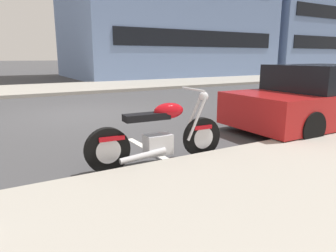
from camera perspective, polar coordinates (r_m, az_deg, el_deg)
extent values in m
plane|color=#3D3D3F|center=(9.05, -14.77, 2.06)|extent=(260.00, 260.00, 0.00)
cube|color=gray|center=(21.44, 11.99, 8.27)|extent=(120.00, 5.00, 0.14)
cube|color=silver|center=(5.25, -2.28, -5.00)|extent=(0.12, 2.20, 0.01)
cylinder|color=black|center=(5.05, 6.19, -2.05)|extent=(0.65, 0.14, 0.64)
cylinder|color=silver|center=(5.05, 6.19, -2.05)|extent=(0.36, 0.14, 0.35)
cylinder|color=black|center=(4.41, -11.04, -4.38)|extent=(0.65, 0.14, 0.64)
cylinder|color=silver|center=(4.41, -11.04, -4.38)|extent=(0.36, 0.14, 0.35)
cube|color=silver|center=(4.68, -1.83, -3.36)|extent=(0.41, 0.28, 0.30)
cube|color=black|center=(4.51, -3.93, 1.70)|extent=(0.69, 0.25, 0.10)
ellipsoid|color=#B20C14|center=(4.65, 0.13, 2.81)|extent=(0.49, 0.26, 0.24)
cube|color=#B20C14|center=(4.38, -10.51, -2.09)|extent=(0.37, 0.20, 0.06)
cube|color=#B20C14|center=(5.00, 6.05, -0.12)|extent=(0.33, 0.18, 0.06)
cylinder|color=silver|center=(4.96, 4.40, 1.45)|extent=(0.34, 0.06, 0.65)
cylinder|color=silver|center=(4.84, 5.27, 1.17)|extent=(0.34, 0.06, 0.65)
cylinder|color=silver|center=(4.81, 4.61, 6.72)|extent=(0.07, 0.62, 0.04)
sphere|color=silver|center=(4.93, 6.57, 5.42)|extent=(0.15, 0.15, 0.15)
cylinder|color=silver|center=(4.47, -4.53, -5.46)|extent=(0.71, 0.13, 0.16)
cube|color=#AD1919|center=(7.95, 26.20, 3.45)|extent=(4.53, 1.95, 0.69)
cube|color=black|center=(7.86, 26.54, 7.95)|extent=(2.17, 1.76, 0.56)
cylinder|color=black|center=(9.67, 27.03, 3.61)|extent=(0.62, 0.23, 0.62)
cylinder|color=black|center=(7.41, 13.99, 2.27)|extent=(0.62, 0.23, 0.62)
cylinder|color=black|center=(6.30, 24.59, -0.29)|extent=(0.62, 0.23, 0.62)
cube|color=black|center=(22.54, 6.31, 15.61)|extent=(13.06, 0.06, 1.10)
cube|color=#6B84B2|center=(35.99, 19.74, 19.64)|extent=(9.54, 10.53, 12.87)
cube|color=black|center=(32.46, 26.57, 13.51)|extent=(8.01, 0.06, 1.10)
cube|color=black|center=(32.67, 27.05, 18.16)|extent=(8.01, 0.06, 1.10)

